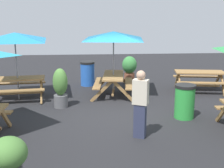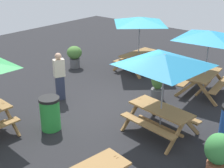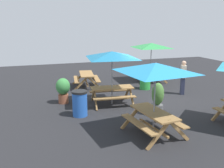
% 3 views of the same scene
% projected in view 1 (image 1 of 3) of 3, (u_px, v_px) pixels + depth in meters
% --- Properties ---
extents(ground_plane, '(24.00, 24.00, 0.00)m').
position_uv_depth(ground_plane, '(115.00, 110.00, 9.65)').
color(ground_plane, '#232326').
rests_on(ground_plane, ground).
extents(picnic_table_2, '(2.81, 2.81, 2.34)m').
position_uv_depth(picnic_table_2, '(113.00, 40.00, 10.82)').
color(picnic_table_2, olive).
rests_on(picnic_table_2, ground).
extents(picnic_table_3, '(2.81, 2.81, 2.34)m').
position_uv_depth(picnic_table_3, '(15.00, 42.00, 10.33)').
color(picnic_table_3, olive).
rests_on(picnic_table_3, ground).
extents(picnic_table_4, '(1.98, 1.76, 0.81)m').
position_uv_depth(picnic_table_4, '(199.00, 77.00, 11.74)').
color(picnic_table_4, olive).
rests_on(picnic_table_4, ground).
extents(trash_bin_blue, '(0.59, 0.59, 0.98)m').
position_uv_depth(trash_bin_blue, '(87.00, 73.00, 12.66)').
color(trash_bin_blue, blue).
rests_on(trash_bin_blue, ground).
extents(trash_bin_green, '(0.59, 0.59, 0.98)m').
position_uv_depth(trash_bin_green, '(185.00, 101.00, 8.89)').
color(trash_bin_green, green).
rests_on(trash_bin_green, ground).
extents(potted_plant_0, '(0.66, 0.66, 0.96)m').
position_uv_depth(potted_plant_0, '(9.00, 159.00, 5.33)').
color(potted_plant_0, '#59595B').
rests_on(potted_plant_0, ground).
extents(potted_plant_1, '(0.61, 0.61, 1.12)m').
position_uv_depth(potted_plant_1, '(129.00, 68.00, 13.12)').
color(potted_plant_1, '#935138').
rests_on(potted_plant_1, ground).
extents(potted_plant_2, '(0.46, 0.46, 1.26)m').
position_uv_depth(potted_plant_2, '(60.00, 88.00, 9.81)').
color(potted_plant_2, '#59595B').
rests_on(potted_plant_2, ground).
extents(person_standing, '(0.42, 0.35, 1.67)m').
position_uv_depth(person_standing, '(140.00, 103.00, 7.43)').
color(person_standing, '#2D334C').
rests_on(person_standing, ground).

